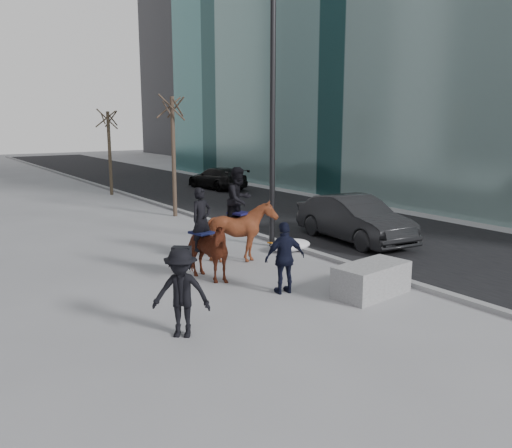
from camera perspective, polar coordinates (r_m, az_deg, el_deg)
ground at (r=13.35m, az=2.90°, el=-7.15°), size 120.00×120.00×0.00m
road at (r=25.24m, az=2.04°, el=1.53°), size 8.00×90.00×0.01m
curb at (r=23.14m, az=-6.01°, el=0.75°), size 0.25×90.00×0.12m
planter at (r=13.30m, az=12.05°, el=-5.74°), size 2.03×1.20×0.77m
car_near at (r=18.84m, az=10.31°, el=0.52°), size 2.10×4.91×1.57m
car_far at (r=32.81m, az=-4.12°, el=4.85°), size 2.18×4.63×1.30m
tree_near at (r=23.50m, az=-8.69°, el=7.63°), size 1.20×1.20×5.65m
tree_far at (r=31.04m, az=-15.17°, el=7.63°), size 1.20×1.20×5.07m
mounted_left at (r=14.14m, az=-5.47°, el=-2.36°), size 1.21×2.01×2.42m
mounted_right at (r=15.89m, az=-1.57°, el=-0.02°), size 1.86×1.99×2.79m
feeder at (r=13.05m, az=3.05°, el=-3.58°), size 1.09×0.95×1.75m
camera_crew at (r=10.56m, az=-7.87°, el=-7.15°), size 1.29×1.23×1.75m
lamppost at (r=17.49m, az=1.96°, el=13.74°), size 0.25×1.35×9.09m
snow_piles at (r=17.29m, az=3.85°, el=-2.38°), size 1.45×8.69×0.37m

